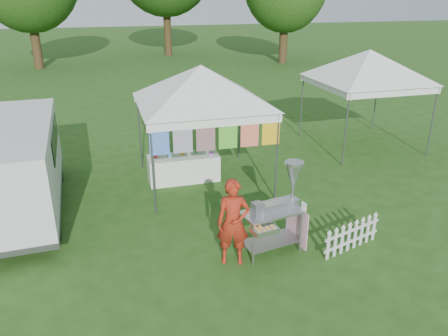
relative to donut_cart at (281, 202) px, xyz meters
name	(u,v)px	position (x,y,z in m)	size (l,w,h in m)	color
ground	(246,254)	(-0.66, 0.01, -1.02)	(120.00, 120.00, 0.00)	#264A15
canopy_main	(201,65)	(-0.66, 3.50, 1.97)	(4.24, 4.24, 3.45)	#59595E
canopy_right	(370,50)	(4.84, 5.01, 1.97)	(4.24, 4.24, 3.45)	#59595E
donut_cart	(281,202)	(0.00, 0.00, 0.00)	(1.26, 1.05, 1.73)	gray
vendor	(233,223)	(-0.96, -0.14, -0.21)	(0.59, 0.39, 1.61)	maroon
cargo_van	(10,165)	(-5.05, 3.16, 0.06)	(2.13, 4.89, 2.00)	silver
picket_fence	(352,236)	(1.33, -0.37, -0.73)	(1.38, 0.46, 0.56)	silver
display_table	(184,168)	(-1.12, 3.76, -0.68)	(1.80, 0.70, 0.68)	white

